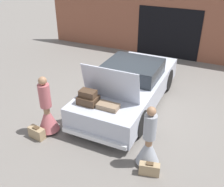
% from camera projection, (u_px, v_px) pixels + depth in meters
% --- Properties ---
extents(ground_plane, '(40.00, 40.00, 0.00)m').
position_uv_depth(ground_plane, '(129.00, 103.00, 8.53)').
color(ground_plane, slate).
extents(garage_wall_back, '(12.00, 0.14, 2.80)m').
position_uv_depth(garage_wall_back, '(169.00, 26.00, 11.50)').
color(garage_wall_back, brown).
rests_on(garage_wall_back, ground_plane).
extents(car, '(1.93, 4.75, 1.81)m').
position_uv_depth(car, '(129.00, 86.00, 8.25)').
color(car, '#B2B7C6').
rests_on(car, ground_plane).
extents(person_left, '(0.57, 0.57, 1.66)m').
position_uv_depth(person_left, '(47.00, 113.00, 6.93)').
color(person_left, '#997051').
rests_on(person_left, ground_plane).
extents(person_right, '(0.54, 0.54, 1.56)m').
position_uv_depth(person_right, '(149.00, 145.00, 5.88)').
color(person_right, '#997051').
rests_on(person_right, ground_plane).
extents(suitcase_beside_left_person, '(0.48, 0.26, 0.34)m').
position_uv_depth(suitcase_beside_left_person, '(37.00, 133.00, 6.91)').
color(suitcase_beside_left_person, '#9E8460').
rests_on(suitcase_beside_left_person, ground_plane).
extents(suitcase_beside_right_person, '(0.48, 0.27, 0.32)m').
position_uv_depth(suitcase_beside_right_person, '(149.00, 169.00, 5.79)').
color(suitcase_beside_right_person, '#9E8460').
rests_on(suitcase_beside_right_person, ground_plane).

